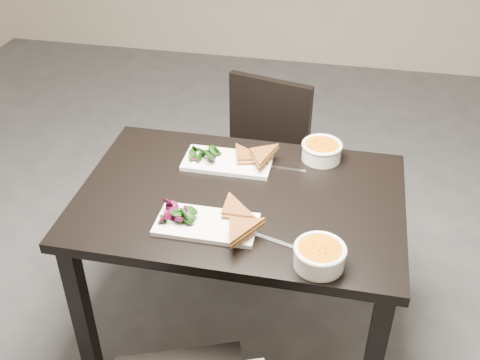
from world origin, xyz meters
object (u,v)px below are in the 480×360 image
(chair_far, at_px, (260,156))
(soup_bowl_near, at_px, (320,255))
(plate_near, at_px, (207,225))
(plate_far, at_px, (228,162))
(table, at_px, (240,216))
(soup_bowl_far, at_px, (322,150))

(chair_far, distance_m, soup_bowl_near, 1.10)
(chair_far, xyz_separation_m, plate_near, (-0.04, -0.88, 0.27))
(plate_near, relative_size, plate_far, 1.00)
(plate_near, bearing_deg, table, 68.83)
(soup_bowl_near, bearing_deg, soup_bowl_far, 94.37)
(plate_far, relative_size, soup_bowl_far, 2.13)
(table, bearing_deg, soup_bowl_near, -44.21)
(chair_far, xyz_separation_m, soup_bowl_far, (0.31, -0.37, 0.31))
(soup_bowl_near, relative_size, plate_far, 0.48)
(chair_far, distance_m, plate_near, 0.92)
(plate_near, relative_size, soup_bowl_far, 2.13)
(plate_near, distance_m, soup_bowl_near, 0.41)
(table, relative_size, chair_far, 1.41)
(plate_near, xyz_separation_m, plate_far, (-0.01, 0.40, 0.00))
(soup_bowl_near, bearing_deg, plate_far, 128.90)
(chair_far, bearing_deg, plate_far, -81.90)
(soup_bowl_far, bearing_deg, soup_bowl_near, -85.63)
(chair_far, relative_size, plate_far, 2.44)
(soup_bowl_near, bearing_deg, table, 135.79)
(plate_near, distance_m, soup_bowl_far, 0.62)
(plate_near, distance_m, plate_far, 0.40)
(chair_far, distance_m, soup_bowl_far, 0.57)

